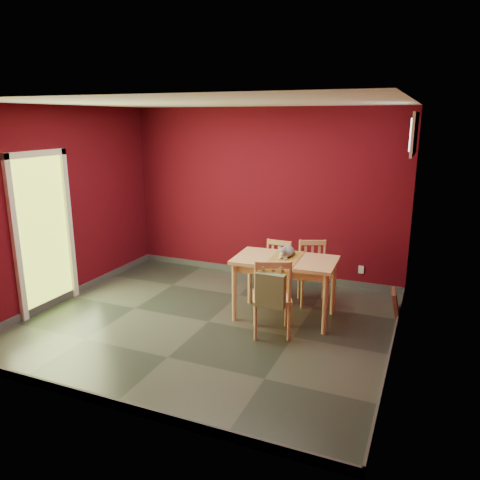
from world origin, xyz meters
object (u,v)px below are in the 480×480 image
at_px(tote_bag, 271,290).
at_px(cat, 287,250).
at_px(chair_far_right, 313,272).
at_px(picture_frame, 395,304).
at_px(dining_table, 285,266).
at_px(chair_near, 272,296).
at_px(chair_far_left, 276,270).

height_order(tote_bag, cat, cat).
bearing_deg(chair_far_right, picture_frame, -6.08).
height_order(dining_table, chair_near, chair_near).
xyz_separation_m(chair_far_right, cat, (-0.22, -0.58, 0.45)).
bearing_deg(chair_far_left, chair_near, -73.59).
height_order(chair_near, tote_bag, chair_near).
distance_m(dining_table, chair_far_right, 0.74).
distance_m(chair_far_left, chair_near, 1.16).
bearing_deg(chair_near, chair_far_right, 80.89).
xyz_separation_m(tote_bag, cat, (-0.08, 0.84, 0.25)).
distance_m(chair_far_right, tote_bag, 1.44).
distance_m(chair_near, cat, 0.74).
bearing_deg(chair_far_right, cat, -110.71).
height_order(chair_far_left, tote_bag, tote_bag).
height_order(chair_near, picture_frame, chair_near).
relative_size(chair_near, tote_bag, 2.06).
distance_m(tote_bag, cat, 0.88).
distance_m(chair_far_left, chair_far_right, 0.53).
distance_m(chair_far_right, chair_near, 1.22).
bearing_deg(dining_table, chair_far_right, 72.54).
bearing_deg(dining_table, cat, 98.01).
bearing_deg(picture_frame, chair_near, -140.76).
relative_size(dining_table, chair_far_right, 1.51).
xyz_separation_m(chair_near, picture_frame, (1.33, 1.08, -0.31)).
relative_size(chair_far_left, chair_near, 0.87).
relative_size(chair_far_right, cat, 2.31).
xyz_separation_m(chair_far_left, chair_far_right, (0.52, 0.09, 0.01)).
bearing_deg(tote_bag, chair_near, 104.27).
height_order(tote_bag, picture_frame, tote_bag).
relative_size(chair_far_right, chair_near, 0.90).
height_order(cat, picture_frame, cat).
xyz_separation_m(dining_table, chair_far_left, (-0.31, 0.56, -0.27)).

